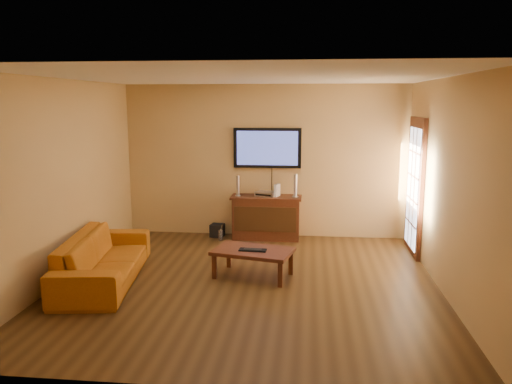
# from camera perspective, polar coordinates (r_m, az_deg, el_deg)

# --- Properties ---
(ground_plane) EXTENTS (5.00, 5.00, 0.00)m
(ground_plane) POSITION_cam_1_polar(r_m,az_deg,el_deg) (6.78, -0.93, -10.40)
(ground_plane) COLOR #38240F
(ground_plane) RESTS_ON ground
(room_walls) EXTENTS (5.00, 5.00, 5.00)m
(room_walls) POSITION_cam_1_polar(r_m,az_deg,el_deg) (7.00, -0.35, 4.48)
(room_walls) COLOR tan
(room_walls) RESTS_ON ground
(french_door) EXTENTS (0.07, 1.02, 2.22)m
(french_door) POSITION_cam_1_polar(r_m,az_deg,el_deg) (8.28, 17.69, 0.44)
(french_door) COLOR #401C0E
(french_door) RESTS_ON ground
(media_console) EXTENTS (1.23, 0.47, 0.76)m
(media_console) POSITION_cam_1_polar(r_m,az_deg,el_deg) (8.82, 1.16, -2.90)
(media_console) COLOR #401C0E
(media_console) RESTS_ON ground
(television) EXTENTS (1.19, 0.08, 0.70)m
(television) POSITION_cam_1_polar(r_m,az_deg,el_deg) (8.82, 1.30, 5.05)
(television) COLOR black
(television) RESTS_ON ground
(coffee_table) EXTENTS (1.18, 0.86, 0.39)m
(coffee_table) POSITION_cam_1_polar(r_m,az_deg,el_deg) (6.93, -0.34, -6.98)
(coffee_table) COLOR #401C0E
(coffee_table) RESTS_ON ground
(sofa) EXTENTS (0.94, 2.24, 0.85)m
(sofa) POSITION_cam_1_polar(r_m,az_deg,el_deg) (7.05, -17.03, -6.41)
(sofa) COLOR #AB5D13
(sofa) RESTS_ON ground
(speaker_left) EXTENTS (0.10, 0.10, 0.36)m
(speaker_left) POSITION_cam_1_polar(r_m,az_deg,el_deg) (8.74, -2.08, 0.61)
(speaker_left) COLOR silver
(speaker_left) RESTS_ON media_console
(speaker_right) EXTENTS (0.11, 0.11, 0.40)m
(speaker_right) POSITION_cam_1_polar(r_m,az_deg,el_deg) (8.67, 4.53, 0.63)
(speaker_right) COLOR silver
(speaker_right) RESTS_ON media_console
(av_receiver) EXTENTS (0.41, 0.35, 0.08)m
(av_receiver) POSITION_cam_1_polar(r_m,az_deg,el_deg) (8.74, 1.18, -0.21)
(av_receiver) COLOR silver
(av_receiver) RESTS_ON media_console
(game_console) EXTENTS (0.10, 0.16, 0.22)m
(game_console) POSITION_cam_1_polar(r_m,az_deg,el_deg) (8.71, 2.44, 0.20)
(game_console) COLOR white
(game_console) RESTS_ON media_console
(subwoofer) EXTENTS (0.25, 0.25, 0.23)m
(subwoofer) POSITION_cam_1_polar(r_m,az_deg,el_deg) (9.03, -4.45, -4.39)
(subwoofer) COLOR black
(subwoofer) RESTS_ON ground
(bottle) EXTENTS (0.07, 0.07, 0.21)m
(bottle) POSITION_cam_1_polar(r_m,az_deg,el_deg) (8.76, -4.07, -4.95)
(bottle) COLOR white
(bottle) RESTS_ON ground
(keyboard) EXTENTS (0.38, 0.16, 0.02)m
(keyboard) POSITION_cam_1_polar(r_m,az_deg,el_deg) (6.87, -0.38, -6.62)
(keyboard) COLOR black
(keyboard) RESTS_ON coffee_table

